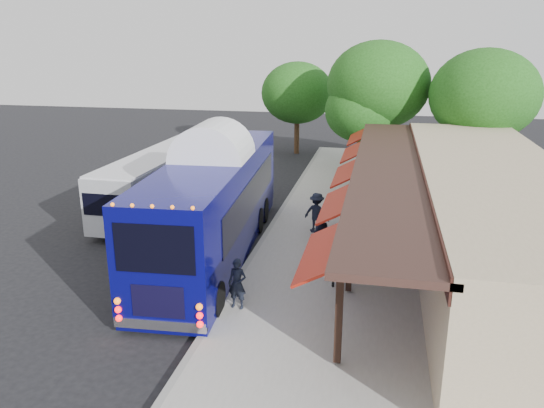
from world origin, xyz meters
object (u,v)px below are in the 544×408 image
Objects in this scene: ped_c at (351,204)px; ped_d at (317,213)px; coach_bus at (214,199)px; sign_board at (334,264)px; ped_a at (237,284)px; city_bus at (162,178)px; ped_b at (320,232)px.

ped_c reaches higher than ped_d.
coach_bus reaches higher than sign_board.
ped_c is at bearing 79.24° from ped_a.
city_bus is 8.50× the size of sign_board.
city_bus is at bearing 131.75° from ped_a.
ped_d is 1.40× the size of sign_board.
ped_c reaches higher than sign_board.
ped_a is at bearing 95.68° from ped_d.
sign_board is (2.66, 1.99, 0.04)m from ped_a.
ped_a is (6.33, -9.29, -0.60)m from city_bus.
ped_b is 3.02m from sign_board.
coach_bus reaches higher than ped_d.
ped_a is 0.90× the size of ped_c.
ped_a is at bearing 59.88° from ped_b.
ped_b is at bearing 117.85° from ped_d.
coach_bus is at bearing 122.98° from ped_a.
sign_board is at bearing 85.18° from ped_c.
sign_board is (0.80, -2.92, 0.04)m from ped_b.
city_bus is at bearing -8.62° from ped_c.
sign_board is (1.19, -5.04, -0.03)m from ped_d.
ped_a is 0.99× the size of ped_b.
coach_bus is at bearing 55.25° from ped_d.
coach_bus is 4.60m from ped_d.
ped_a is at bearing -164.66° from sign_board.
ped_d is (-1.33, -1.46, -0.01)m from ped_c.
sign_board is (8.99, -7.30, -0.56)m from city_bus.
city_bus is at bearing 1.33° from ped_d.
ped_d is (1.47, 7.03, 0.07)m from ped_a.
city_bus is 8.14m from ped_d.
ped_a is 3.32m from sign_board.
city_bus is 9.31m from ped_b.
ped_a is 0.92× the size of ped_d.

